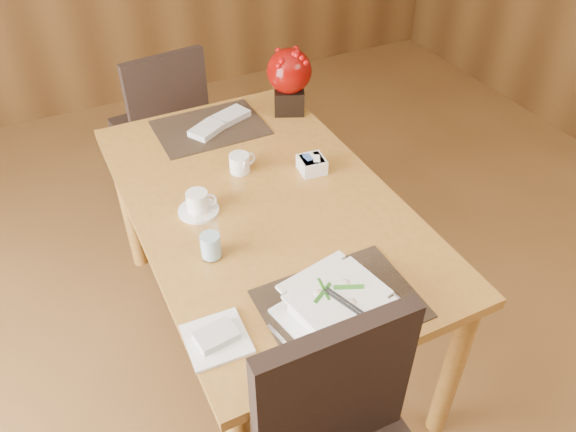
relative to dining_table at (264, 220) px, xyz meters
name	(u,v)px	position (x,y,z in m)	size (l,w,h in m)	color
dining_table	(264,220)	(0.00, 0.00, 0.00)	(0.90, 1.50, 0.75)	#AD7730
placemat_near	(340,304)	(0.00, -0.55, 0.10)	(0.45, 0.33, 0.01)	black
placemat_far	(210,127)	(0.00, 0.55, 0.10)	(0.45, 0.33, 0.01)	black
soup_setting	(337,307)	(-0.04, -0.60, 0.15)	(0.32, 0.32, 0.11)	white
coffee_cup	(198,204)	(-0.23, 0.04, 0.13)	(0.14, 0.14, 0.08)	white
water_glass	(210,237)	(-0.27, -0.19, 0.18)	(0.07, 0.07, 0.16)	white
creamer_jug	(240,163)	(-0.01, 0.20, 0.13)	(0.10, 0.10, 0.07)	white
sugar_caddy	(312,165)	(0.24, 0.08, 0.13)	(0.10, 0.10, 0.06)	white
berry_decor	(289,77)	(0.37, 0.54, 0.26)	(0.19, 0.19, 0.29)	black
napkins_far	(221,121)	(0.05, 0.55, 0.12)	(0.29, 0.10, 0.03)	silver
bread_plate	(217,339)	(-0.37, -0.51, 0.10)	(0.17, 0.17, 0.01)	white
far_chair	(164,121)	(-0.08, 1.10, -0.14)	(0.47, 0.47, 0.91)	black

